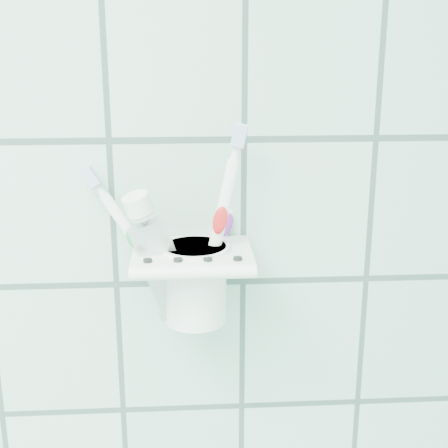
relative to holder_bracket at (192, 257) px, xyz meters
name	(u,v)px	position (x,y,z in m)	size (l,w,h in m)	color
holder_bracket	(192,257)	(0.00, 0.00, 0.00)	(0.12, 0.10, 0.04)	white
cup	(195,280)	(0.00, 0.00, -0.03)	(0.07, 0.07, 0.09)	white
toothbrush_pink	(184,230)	(-0.01, 0.00, 0.03)	(0.09, 0.04, 0.18)	white
toothbrush_blue	(198,226)	(0.01, 0.02, 0.03)	(0.06, 0.06, 0.18)	white
toothbrush_orange	(198,222)	(0.01, 0.00, 0.04)	(0.05, 0.03, 0.21)	white
toothpaste_tube	(178,239)	(-0.02, 0.00, 0.02)	(0.07, 0.04, 0.16)	silver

